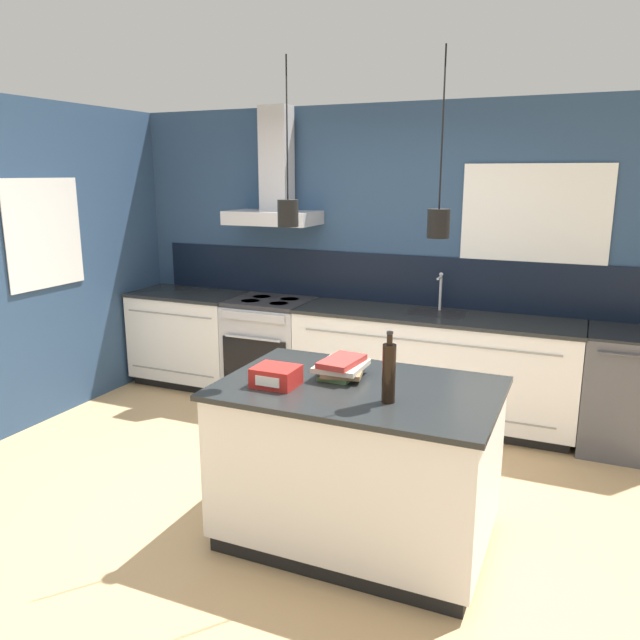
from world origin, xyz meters
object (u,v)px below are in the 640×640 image
Objects in this scene: dishwasher at (625,392)px; red_supply_box at (276,376)px; oven_range at (271,348)px; bottle_on_island at (389,372)px; book_stack at (342,367)px.

red_supply_box is (-1.82, -2.06, 0.51)m from dishwasher.
dishwasher is at bearing 0.08° from oven_range.
bottle_on_island reaches higher than red_supply_box.
bottle_on_island reaches higher than book_stack.
oven_range is at bearing 118.87° from red_supply_box.
oven_range is 2.40m from red_supply_box.
bottle_on_island is at bearing 0.23° from red_supply_box.
dishwasher is 2.91× the size of book_stack.
dishwasher is at bearing 48.55° from red_supply_box.
bottle_on_island reaches higher than oven_range.
oven_range is 2.50× the size of bottle_on_island.
dishwasher is 2.79m from red_supply_box.
red_supply_box reaches higher than dishwasher.
oven_range is at bearing -179.92° from dishwasher.
dishwasher is (2.95, 0.00, -0.00)m from oven_range.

